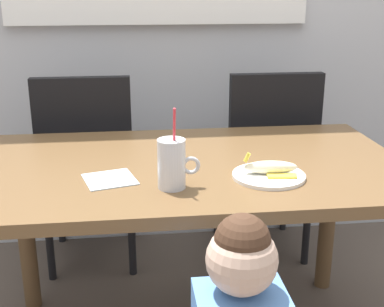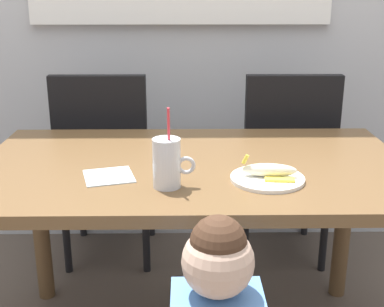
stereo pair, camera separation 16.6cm
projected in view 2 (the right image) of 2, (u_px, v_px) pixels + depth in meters
name	position (u px, v px, depth m)	size (l,w,h in m)	color
dining_table	(194.00, 190.00, 1.79)	(1.47, 0.85, 0.75)	brown
dining_chair_left	(106.00, 159.00, 2.44)	(0.44, 0.44, 0.96)	black
dining_chair_right	(285.00, 158.00, 2.45)	(0.44, 0.44, 0.96)	black
milk_cup	(167.00, 166.00, 1.53)	(0.13, 0.08, 0.25)	silver
snack_plate	(267.00, 179.00, 1.60)	(0.23, 0.23, 0.01)	white
peeled_banana	(270.00, 171.00, 1.59)	(0.17, 0.11, 0.07)	#F4EAC6
paper_napkin	(109.00, 176.00, 1.63)	(0.15, 0.15, 0.00)	silver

